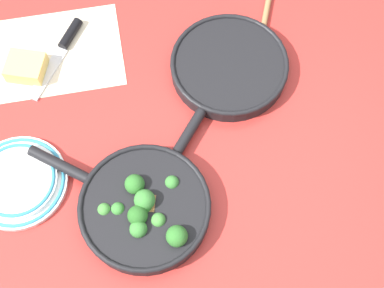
{
  "coord_description": "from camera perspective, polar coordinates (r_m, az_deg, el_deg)",
  "views": [
    {
      "loc": [
        0.03,
        0.48,
        1.88
      ],
      "look_at": [
        0.0,
        0.0,
        0.79
      ],
      "focal_mm": 50.0,
      "sensor_mm": 36.0,
      "label": 1
    }
  ],
  "objects": [
    {
      "name": "wooden_spoon",
      "position": [
        1.37,
        7.63,
        12.25
      ],
      "size": [
        0.13,
        0.37,
        0.02
      ],
      "rotation": [
        0.0,
        0.0,
        1.3
      ],
      "color": "#996B42",
      "rests_on": "dining_table_red"
    },
    {
      "name": "ground_plane",
      "position": [
        1.94,
        0.0,
        -9.52
      ],
      "size": [
        14.0,
        14.0,
        0.0
      ],
      "primitive_type": "plane",
      "color": "#424C51"
    },
    {
      "name": "dining_table_red",
      "position": [
        1.29,
        0.0,
        -1.93
      ],
      "size": [
        1.11,
        0.98,
        0.77
      ],
      "color": "#B72D28",
      "rests_on": "ground_plane"
    },
    {
      "name": "grater_knife",
      "position": [
        1.36,
        -13.62,
        10.01
      ],
      "size": [
        0.13,
        0.22,
        0.02
      ],
      "rotation": [
        0.0,
        0.0,
        1.11
      ],
      "color": "silver",
      "rests_on": "dining_table_red"
    },
    {
      "name": "cheese_block",
      "position": [
        1.34,
        -17.27,
        7.81
      ],
      "size": [
        0.1,
        0.09,
        0.04
      ],
      "color": "#EACC66",
      "rests_on": "dining_table_red"
    },
    {
      "name": "parchment_sheet",
      "position": [
        1.37,
        -15.83,
        9.14
      ],
      "size": [
        0.42,
        0.29,
        0.0
      ],
      "color": "beige",
      "rests_on": "dining_table_red"
    },
    {
      "name": "skillet_eggs",
      "position": [
        1.28,
        3.92,
        8.19
      ],
      "size": [
        0.29,
        0.37,
        0.04
      ],
      "rotation": [
        0.0,
        0.0,
        1.01
      ],
      "color": "black",
      "rests_on": "dining_table_red"
    },
    {
      "name": "skillet_broccoli",
      "position": [
        1.13,
        -5.2,
        -6.73
      ],
      "size": [
        0.39,
        0.3,
        0.07
      ],
      "rotation": [
        0.0,
        0.0,
        5.75
      ],
      "color": "black",
      "rests_on": "dining_table_red"
    },
    {
      "name": "dinner_plate_stack",
      "position": [
        1.22,
        -18.13,
        -3.8
      ],
      "size": [
        0.22,
        0.22,
        0.03
      ],
      "color": "white",
      "rests_on": "dining_table_red"
    }
  ]
}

